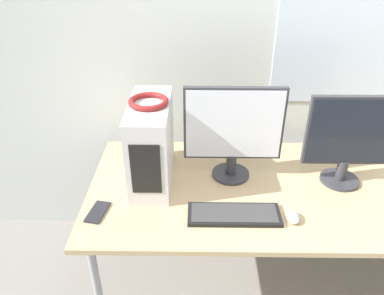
% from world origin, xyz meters
% --- Properties ---
extents(wall_back, '(8.00, 0.07, 2.70)m').
position_xyz_m(wall_back, '(0.00, 1.04, 1.35)').
color(wall_back, silver).
rests_on(wall_back, ground_plane).
extents(desk, '(2.58, 0.91, 0.76)m').
position_xyz_m(desk, '(0.00, 0.46, 0.72)').
color(desk, tan).
rests_on(desk, ground_plane).
extents(pc_tower, '(0.20, 0.47, 0.44)m').
position_xyz_m(pc_tower, '(-0.96, 0.52, 0.98)').
color(pc_tower, silver).
rests_on(pc_tower, desk).
extents(headphones, '(0.19, 0.19, 0.03)m').
position_xyz_m(headphones, '(-0.96, 0.52, 1.21)').
color(headphones, maroon).
rests_on(headphones, pc_tower).
extents(monitor_main, '(0.51, 0.20, 0.51)m').
position_xyz_m(monitor_main, '(-0.55, 0.56, 1.03)').
color(monitor_main, '#333338').
rests_on(monitor_main, desk).
extents(monitor_right_near, '(0.45, 0.20, 0.49)m').
position_xyz_m(monitor_right_near, '(0.03, 0.51, 1.02)').
color(monitor_right_near, '#333338').
rests_on(monitor_right_near, desk).
extents(keyboard, '(0.43, 0.16, 0.02)m').
position_xyz_m(keyboard, '(-0.55, 0.22, 0.77)').
color(keyboard, black).
rests_on(keyboard, desk).
extents(mouse, '(0.06, 0.09, 0.04)m').
position_xyz_m(mouse, '(-0.28, 0.20, 0.78)').
color(mouse, '#B2B2B7').
rests_on(mouse, desk).
extents(cell_phone, '(0.10, 0.16, 0.01)m').
position_xyz_m(cell_phone, '(-1.20, 0.24, 0.76)').
color(cell_phone, '#232328').
rests_on(cell_phone, desk).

